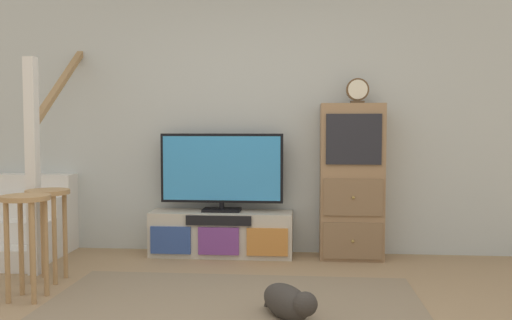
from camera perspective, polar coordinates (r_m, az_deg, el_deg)
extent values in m
cube|color=#B2B7B2|center=(5.34, -0.08, 4.80)|extent=(6.40, 0.12, 2.70)
cube|color=#847056|center=(3.69, -2.73, -15.80)|extent=(2.60, 1.80, 0.01)
cube|color=#BCB29E|center=(5.21, -3.65, -7.76)|extent=(1.35, 0.36, 0.42)
cube|color=#2D4784|center=(5.12, -9.02, -8.38)|extent=(0.38, 0.02, 0.25)
cube|color=#70387F|center=(5.03, -3.98, -8.55)|extent=(0.38, 0.02, 0.25)
cube|color=#BC7533|center=(4.98, 1.20, -8.67)|extent=(0.38, 0.02, 0.25)
cube|color=black|center=(5.00, -3.99, -6.41)|extent=(0.61, 0.02, 0.09)
cube|color=black|center=(5.19, -3.63, -5.29)|extent=(0.36, 0.22, 0.02)
cylinder|color=black|center=(5.19, -3.63, -4.83)|extent=(0.05, 0.05, 0.06)
cube|color=black|center=(5.15, -3.65, -0.86)|extent=(1.17, 0.05, 0.66)
cube|color=#338CCC|center=(5.12, -3.70, -0.89)|extent=(1.12, 0.01, 0.61)
cube|color=#93704C|center=(5.11, 10.06, -2.24)|extent=(0.58, 0.34, 1.44)
cube|color=brown|center=(5.01, 10.18, -8.41)|extent=(0.53, 0.02, 0.33)
sphere|color=olive|center=(4.99, 10.20, -8.45)|extent=(0.03, 0.03, 0.03)
cube|color=brown|center=(4.95, 10.23, -3.90)|extent=(0.53, 0.02, 0.33)
sphere|color=olive|center=(4.93, 10.25, -3.93)|extent=(0.03, 0.03, 0.03)
cube|color=#232328|center=(4.91, 10.29, 2.17)|extent=(0.49, 0.02, 0.46)
cube|color=#4C3823|center=(5.08, 10.67, 6.02)|extent=(0.13, 0.08, 0.02)
cylinder|color=brown|center=(5.08, 10.68, 7.32)|extent=(0.21, 0.04, 0.21)
cylinder|color=beige|center=(5.06, 10.71, 7.34)|extent=(0.18, 0.01, 0.18)
cube|color=silver|center=(5.48, -25.14, -7.75)|extent=(0.90, 0.26, 0.38)
cube|color=silver|center=(5.69, -23.84, -6.35)|extent=(0.90, 0.26, 0.57)
cube|color=silver|center=(5.90, -22.64, -5.05)|extent=(0.90, 0.26, 0.76)
cube|color=silver|center=(6.12, -21.53, -3.83)|extent=(0.90, 0.26, 0.95)
cube|color=silver|center=(4.81, -22.53, -0.67)|extent=(0.09, 0.09, 1.80)
cube|color=#9E7547|center=(5.41, -19.51, 8.30)|extent=(0.06, 1.33, 0.99)
cylinder|color=#A37A4C|center=(4.17, -24.82, -8.89)|extent=(0.04, 0.04, 0.71)
cylinder|color=#A37A4C|center=(4.08, -22.51, -9.10)|extent=(0.04, 0.04, 0.71)
cylinder|color=#A37A4C|center=(4.32, -23.58, -8.41)|extent=(0.04, 0.04, 0.71)
cylinder|color=#A37A4C|center=(4.24, -21.33, -8.60)|extent=(0.04, 0.04, 0.71)
cylinder|color=#A37A4C|center=(4.14, -23.18, -3.68)|extent=(0.34, 0.34, 0.03)
cylinder|color=#A37A4C|center=(4.60, -22.65, -7.80)|extent=(0.04, 0.04, 0.70)
cylinder|color=#A37A4C|center=(4.52, -20.52, -7.95)|extent=(0.04, 0.04, 0.70)
cylinder|color=#A37A4C|center=(4.76, -21.60, -7.39)|extent=(0.04, 0.04, 0.70)
cylinder|color=#A37A4C|center=(4.68, -19.53, -7.53)|extent=(0.04, 0.04, 0.70)
cylinder|color=#A37A4C|center=(4.58, -21.17, -3.17)|extent=(0.34, 0.34, 0.03)
ellipsoid|color=#332D28|center=(3.57, 3.21, -14.74)|extent=(0.42, 0.47, 0.22)
sphere|color=#332D28|center=(3.39, 5.24, -14.93)|extent=(0.15, 0.15, 0.15)
cylinder|color=#332D28|center=(3.75, 1.37, -14.38)|extent=(0.09, 0.10, 0.16)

